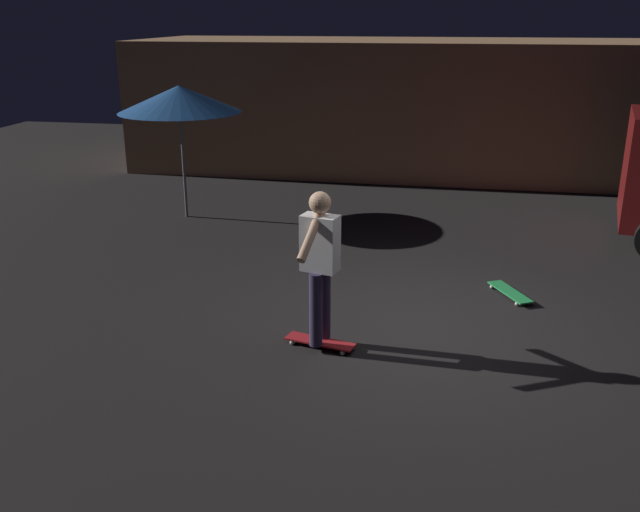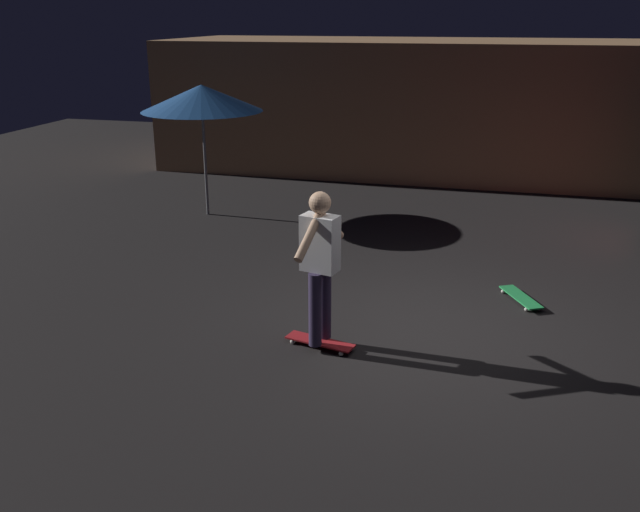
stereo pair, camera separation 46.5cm
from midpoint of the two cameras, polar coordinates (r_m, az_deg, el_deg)
name	(u,v)px [view 2 (the right image)]	position (r m, az deg, el deg)	size (l,w,h in m)	color
ground_plane	(427,331)	(8.14, 10.43, -6.06)	(28.00, 28.00, 0.00)	black
low_building	(453,106)	(16.63, 11.69, 11.99)	(13.10, 4.16, 2.89)	#AD7F56
patio_umbrella	(202,98)	(12.35, -8.61, 12.70)	(2.10, 2.10, 2.30)	slate
skateboard_ridden	(320,342)	(7.62, 1.76, -7.10)	(0.81, 0.38, 0.07)	#AD1E23
skateboard_spare	(521,297)	(9.19, 17.56, -3.28)	(0.54, 0.78, 0.07)	green
skater	(320,257)	(7.24, 1.84, -0.12)	(0.42, 0.98, 1.67)	#382D4C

